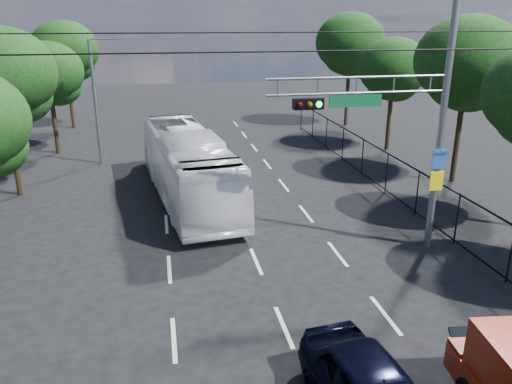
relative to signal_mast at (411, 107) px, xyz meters
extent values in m
cube|color=beige|center=(-8.28, -3.99, -5.24)|extent=(0.12, 2.00, 0.01)
cube|color=beige|center=(-8.28, 0.01, -5.24)|extent=(0.12, 2.00, 0.01)
cube|color=beige|center=(-8.28, 4.01, -5.24)|extent=(0.12, 2.00, 0.01)
cube|color=beige|center=(-8.28, 8.01, -5.24)|extent=(0.12, 2.00, 0.01)
cube|color=beige|center=(-8.28, 12.01, -5.24)|extent=(0.12, 2.00, 0.01)
cube|color=beige|center=(-8.28, 16.01, -5.24)|extent=(0.12, 2.00, 0.01)
cube|color=beige|center=(-8.28, 20.01, -5.24)|extent=(0.12, 2.00, 0.01)
cube|color=beige|center=(-8.28, 24.01, -5.24)|extent=(0.12, 2.00, 0.01)
cube|color=beige|center=(-5.28, -3.99, -5.24)|extent=(0.12, 2.00, 0.01)
cube|color=beige|center=(-5.28, 0.01, -5.24)|extent=(0.12, 2.00, 0.01)
cube|color=beige|center=(-5.28, 4.01, -5.24)|extent=(0.12, 2.00, 0.01)
cube|color=beige|center=(-5.28, 8.01, -5.24)|extent=(0.12, 2.00, 0.01)
cube|color=beige|center=(-5.28, 12.01, -5.24)|extent=(0.12, 2.00, 0.01)
cube|color=beige|center=(-5.28, 16.01, -5.24)|extent=(0.12, 2.00, 0.01)
cube|color=beige|center=(-5.28, 20.01, -5.24)|extent=(0.12, 2.00, 0.01)
cube|color=beige|center=(-5.28, 24.01, -5.24)|extent=(0.12, 2.00, 0.01)
cube|color=beige|center=(-2.28, -3.99, -5.24)|extent=(0.12, 2.00, 0.01)
cube|color=beige|center=(-2.28, 0.01, -5.24)|extent=(0.12, 2.00, 0.01)
cube|color=beige|center=(-2.28, 4.01, -5.24)|extent=(0.12, 2.00, 0.01)
cube|color=beige|center=(-2.28, 8.01, -5.24)|extent=(0.12, 2.00, 0.01)
cube|color=beige|center=(-2.28, 12.01, -5.24)|extent=(0.12, 2.00, 0.01)
cube|color=beige|center=(-2.28, 16.01, -5.24)|extent=(0.12, 2.00, 0.01)
cube|color=beige|center=(-2.28, 20.01, -5.24)|extent=(0.12, 2.00, 0.01)
cube|color=beige|center=(-2.28, 24.01, -5.24)|extent=(0.12, 2.00, 0.01)
cylinder|color=slate|center=(1.22, 0.01, -0.49)|extent=(0.24, 0.24, 9.50)
cylinder|color=slate|center=(-1.88, 0.01, 1.01)|extent=(6.20, 0.08, 0.08)
cylinder|color=slate|center=(-1.88, 0.01, 0.51)|extent=(6.20, 0.08, 0.08)
cube|color=black|center=(-3.58, 0.01, 0.21)|extent=(1.00, 0.28, 0.35)
sphere|color=#3F0505|center=(-3.90, -0.14, 0.21)|extent=(0.20, 0.20, 0.20)
sphere|color=#4C3805|center=(-3.58, -0.14, 0.21)|extent=(0.20, 0.20, 0.20)
sphere|color=#0CE533|center=(-3.26, -0.14, 0.21)|extent=(0.20, 0.20, 0.20)
cube|color=#0D5B30|center=(-1.98, 0.01, 0.26)|extent=(1.80, 0.05, 0.40)
cube|color=#2555B1|center=(1.20, -0.13, -1.84)|extent=(0.50, 0.04, 0.70)
cube|color=yellow|center=(1.20, -0.13, -2.64)|extent=(0.50, 0.04, 0.70)
cylinder|color=slate|center=(0.62, 0.01, 0.76)|extent=(0.05, 0.05, 0.50)
cylinder|color=slate|center=(-0.68, 0.01, 0.76)|extent=(0.05, 0.05, 0.50)
cylinder|color=slate|center=(-1.98, 0.01, 0.76)|extent=(0.05, 0.05, 0.50)
cylinder|color=slate|center=(-3.28, 0.01, 0.76)|extent=(0.05, 0.05, 0.50)
cylinder|color=slate|center=(-4.58, 0.01, 0.76)|extent=(0.05, 0.05, 0.50)
cylinder|color=slate|center=(-11.78, 14.01, -1.74)|extent=(0.18, 0.18, 7.00)
cylinder|color=slate|center=(-10.98, 14.01, 1.76)|extent=(1.60, 0.09, 0.09)
cube|color=slate|center=(-10.08, 14.01, 1.76)|extent=(0.60, 0.22, 0.15)
cylinder|color=black|center=(-5.28, -1.99, 1.96)|extent=(22.00, 0.04, 0.04)
cylinder|color=black|center=(-5.28, 1.51, 2.36)|extent=(22.00, 0.04, 0.04)
cylinder|color=black|center=(-5.28, 3.01, 1.66)|extent=(22.00, 0.04, 0.04)
cube|color=black|center=(2.32, 4.01, -3.29)|extent=(0.04, 34.00, 0.06)
cube|color=black|center=(2.32, 4.01, -5.09)|extent=(0.04, 34.00, 0.06)
cylinder|color=black|center=(2.32, -2.99, -4.24)|extent=(0.06, 0.06, 2.00)
cylinder|color=black|center=(2.32, 0.01, -4.24)|extent=(0.06, 0.06, 2.00)
cylinder|color=black|center=(2.32, 3.01, -4.24)|extent=(0.06, 0.06, 2.00)
cylinder|color=black|center=(2.32, 6.01, -4.24)|extent=(0.06, 0.06, 2.00)
cylinder|color=black|center=(2.32, 9.01, -4.24)|extent=(0.06, 0.06, 2.00)
cylinder|color=black|center=(2.32, 12.01, -4.24)|extent=(0.06, 0.06, 2.00)
cylinder|color=black|center=(2.32, 15.01, -4.24)|extent=(0.06, 0.06, 2.00)
cylinder|color=black|center=(2.32, 18.01, -4.24)|extent=(0.06, 0.06, 2.00)
cylinder|color=black|center=(2.32, 21.01, -4.24)|extent=(0.06, 0.06, 2.00)
cylinder|color=black|center=(6.52, 7.01, -2.86)|extent=(0.28, 0.28, 4.76)
ellipsoid|color=black|center=(6.52, 7.01, 0.88)|extent=(5.10, 5.10, 4.33)
ellipsoid|color=black|center=(6.92, 7.31, -0.31)|extent=(3.40, 3.40, 2.72)
ellipsoid|color=black|center=(6.17, 6.81, -0.14)|extent=(3.23, 3.23, 2.58)
cylinder|color=black|center=(6.12, 14.01, -3.23)|extent=(0.28, 0.28, 4.03)
ellipsoid|color=black|center=(6.12, 14.01, -0.06)|extent=(4.32, 4.32, 3.67)
ellipsoid|color=black|center=(6.52, 14.31, -1.07)|extent=(2.88, 2.88, 2.30)
ellipsoid|color=black|center=(5.77, 13.81, -0.92)|extent=(2.74, 2.74, 2.19)
cylinder|color=black|center=(6.32, 22.01, -2.78)|extent=(0.28, 0.28, 4.93)
ellipsoid|color=black|center=(6.32, 22.01, 1.09)|extent=(5.28, 5.28, 4.49)
ellipsoid|color=black|center=(6.72, 22.31, -0.14)|extent=(3.52, 3.52, 2.82)
ellipsoid|color=black|center=(5.97, 21.81, 0.04)|extent=(3.34, 3.34, 2.68)
cylinder|color=black|center=(-15.08, 9.01, -3.00)|extent=(0.28, 0.28, 4.48)
ellipsoid|color=black|center=(-15.08, 9.01, 0.52)|extent=(4.80, 4.80, 4.08)
ellipsoid|color=black|center=(-14.68, 9.31, -0.60)|extent=(3.20, 3.20, 2.56)
cylinder|color=black|center=(-14.68, 17.01, -3.28)|extent=(0.28, 0.28, 3.92)
ellipsoid|color=black|center=(-14.68, 17.01, -0.20)|extent=(4.20, 4.20, 3.57)
ellipsoid|color=black|center=(-14.28, 17.31, -1.18)|extent=(2.80, 2.80, 2.24)
ellipsoid|color=black|center=(-15.03, 16.81, -1.04)|extent=(2.66, 2.66, 2.13)
cylinder|color=black|center=(-14.88, 25.01, -2.95)|extent=(0.28, 0.28, 4.59)
ellipsoid|color=black|center=(-14.88, 25.01, 0.66)|extent=(4.92, 4.92, 4.18)
ellipsoid|color=black|center=(-14.48, 25.31, -0.49)|extent=(3.28, 3.28, 2.62)
ellipsoid|color=black|center=(-15.23, 24.81, -0.32)|extent=(3.12, 3.12, 2.49)
cube|color=#971E08|center=(-1.09, -7.13, -4.44)|extent=(2.18, 0.88, 0.63)
cube|color=black|center=(-1.05, -6.82, -4.16)|extent=(1.99, 0.69, 0.35)
imported|color=white|center=(-7.13, 6.96, -3.63)|extent=(4.14, 11.79, 3.22)
imported|color=white|center=(-8.28, 11.42, -4.49)|extent=(2.03, 4.69, 1.50)
camera|label=1|loc=(-8.29, -15.38, 2.78)|focal=35.00mm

